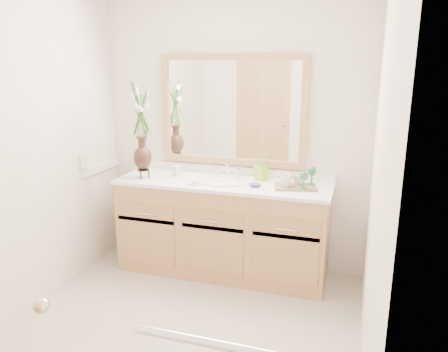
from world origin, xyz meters
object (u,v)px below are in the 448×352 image
(tumbler, at_px, (177,171))
(soap_bottle, at_px, (261,170))
(flower_vase, at_px, (141,119))
(tray, at_px, (295,187))

(tumbler, distance_m, soap_bottle, 0.75)
(tumbler, bearing_deg, soap_bottle, 6.87)
(flower_vase, height_order, tray, flower_vase)
(flower_vase, height_order, soap_bottle, flower_vase)
(flower_vase, relative_size, tumbler, 8.45)
(tumbler, xyz_separation_m, tray, (1.07, -0.06, -0.04))
(flower_vase, relative_size, tray, 2.28)
(soap_bottle, relative_size, tray, 0.51)
(tumbler, height_order, soap_bottle, soap_bottle)
(tumbler, height_order, tray, tumbler)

